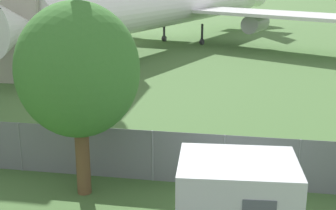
# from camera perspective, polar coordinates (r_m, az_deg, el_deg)

# --- Properties ---
(perimeter_fence) EXTENTS (56.07, 0.07, 1.92)m
(perimeter_fence) POSITION_cam_1_polar(r_m,az_deg,el_deg) (17.54, -10.11, -5.57)
(perimeter_fence) COLOR slate
(perimeter_fence) RESTS_ON ground
(airplane) EXTENTS (36.30, 43.74, 11.38)m
(airplane) POSITION_cam_1_polar(r_m,az_deg,el_deg) (47.31, 1.02, 12.03)
(airplane) COLOR white
(airplane) RESTS_ON ground
(portable_cabin) EXTENTS (3.39, 2.69, 2.45)m
(portable_cabin) POSITION_cam_1_polar(r_m,az_deg,el_deg) (13.30, 8.37, -11.63)
(portable_cabin) COLOR silver
(portable_cabin) RESTS_ON ground
(tree_left_of_cabin) EXTENTS (3.98, 3.98, 6.50)m
(tree_left_of_cabin) POSITION_cam_1_polar(r_m,az_deg,el_deg) (15.22, -10.92, 4.14)
(tree_left_of_cabin) COLOR brown
(tree_left_of_cabin) RESTS_ON ground
(light_mast) EXTENTS (0.44, 0.44, 7.20)m
(light_mast) POSITION_cam_1_polar(r_m,az_deg,el_deg) (15.39, -10.44, 4.90)
(light_mast) COLOR #99999E
(light_mast) RESTS_ON ground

